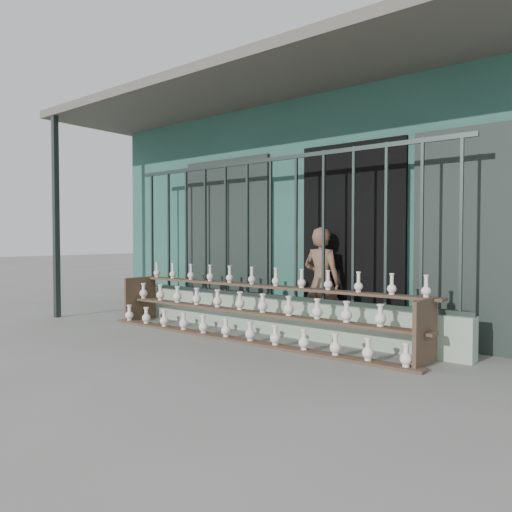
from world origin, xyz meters
The scene contains 6 objects.
ground centered at (0.00, 0.00, 0.00)m, with size 60.00×60.00×0.00m, color slate.
workshop_building centered at (0.00, 4.23, 1.62)m, with size 7.40×6.60×3.21m.
parapet_wall centered at (0.00, 1.30, 0.23)m, with size 5.00×0.20×0.45m, color #A1B89E.
security_fence centered at (0.00, 1.30, 1.35)m, with size 5.00×0.04×1.80m.
shelf_rack centered at (0.00, 0.89, 0.36)m, with size 4.50×0.68×0.85m.
elderly_woman centered at (0.59, 1.58, 0.68)m, with size 0.50×0.33×1.36m, color brown.
Camera 1 is at (3.87, -3.77, 1.21)m, focal length 35.00 mm.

